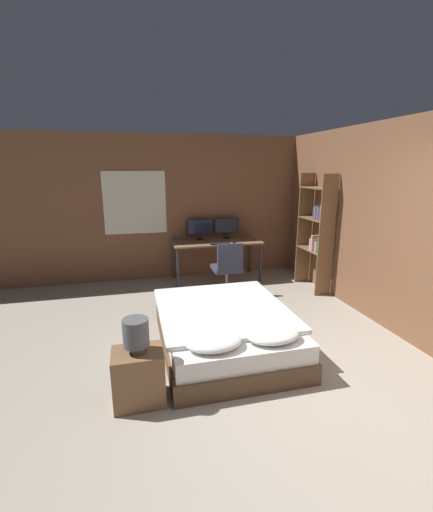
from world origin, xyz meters
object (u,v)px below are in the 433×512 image
at_px(computer_mouse, 234,242).
at_px(bookshelf, 318,229).
at_px(bedside_lamp, 136,333).
at_px(keyboard, 220,243).
at_px(office_chair, 227,272).
at_px(monitor_right, 227,227).
at_px(desk, 217,245).
at_px(monitor_left, 200,228).
at_px(bed, 225,329).
at_px(nightstand, 139,377).

bearing_deg(computer_mouse, bookshelf, -29.51).
relative_size(bedside_lamp, keyboard, 0.86).
distance_m(computer_mouse, office_chair, 0.68).
relative_size(monitor_right, computer_mouse, 6.87).
xyz_separation_m(desk, monitor_left, (-0.27, 0.24, 0.31)).
distance_m(bedside_lamp, desk, 3.65).
xyz_separation_m(bedside_lamp, monitor_right, (1.82, 3.54, 0.29)).
height_order(bed, nightstand, bed).
relative_size(nightstand, desk, 0.31).
relative_size(bed, monitor_right, 4.03).
relative_size(desk, bookshelf, 0.83).
relative_size(monitor_left, keyboard, 1.33).
relative_size(keyboard, computer_mouse, 5.18).
relative_size(monitor_right, bookshelf, 0.24).
bearing_deg(bookshelf, monitor_right, 136.67).
relative_size(monitor_left, bookshelf, 0.24).
bearing_deg(office_chair, bed, -106.71).
xyz_separation_m(monitor_left, bookshelf, (1.80, -1.20, 0.10)).
distance_m(bed, desk, 2.64).
height_order(bedside_lamp, bookshelf, bookshelf).
relative_size(bed, computer_mouse, 27.72).
distance_m(monitor_left, office_chair, 1.18).
bearing_deg(computer_mouse, keyboard, 180.00).
bearing_deg(bedside_lamp, nightstand, 153.43).
xyz_separation_m(nightstand, desk, (1.56, 3.30, 0.42)).
height_order(desk, office_chair, office_chair).
bearing_deg(monitor_left, bedside_lamp, -110.06).
height_order(nightstand, bedside_lamp, bedside_lamp).
height_order(desk, monitor_right, monitor_right).
distance_m(nightstand, keyboard, 3.47).
xyz_separation_m(keyboard, office_chair, (0.01, -0.48, -0.40)).
relative_size(nightstand, office_chair, 0.57).
relative_size(desk, office_chair, 1.87).
bearing_deg(computer_mouse, bedside_lamp, -120.91).
xyz_separation_m(nightstand, computer_mouse, (1.83, 3.06, 0.52)).
bearing_deg(keyboard, desk, 90.00).
distance_m(keyboard, office_chair, 0.63).
distance_m(nightstand, monitor_right, 4.05).
height_order(bedside_lamp, monitor_right, monitor_right).
distance_m(monitor_right, keyboard, 0.59).
relative_size(monitor_right, office_chair, 0.54).
distance_m(monitor_left, bookshelf, 2.17).
height_order(monitor_left, computer_mouse, monitor_left).
xyz_separation_m(monitor_right, bookshelf, (1.27, -1.20, 0.10)).
relative_size(computer_mouse, office_chair, 0.08).
bearing_deg(monitor_right, monitor_left, 180.00).
distance_m(keyboard, computer_mouse, 0.27).
height_order(nightstand, keyboard, keyboard).
height_order(keyboard, computer_mouse, computer_mouse).
xyz_separation_m(nightstand, monitor_left, (1.29, 3.54, 0.73)).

